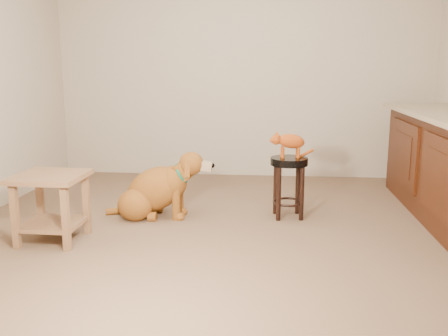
# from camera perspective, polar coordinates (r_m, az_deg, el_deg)

# --- Properties ---
(floor) EXTENTS (4.50, 4.00, 0.01)m
(floor) POSITION_cam_1_polar(r_m,az_deg,el_deg) (4.31, 0.62, -6.53)
(floor) COLOR brown
(floor) RESTS_ON ground
(room_shell) EXTENTS (4.54, 4.04, 2.62)m
(room_shell) POSITION_cam_1_polar(r_m,az_deg,el_deg) (4.11, 0.68, 16.30)
(room_shell) COLOR #B4A691
(room_shell) RESTS_ON ground
(padded_stool) EXTENTS (0.33, 0.33, 0.54)m
(padded_stool) POSITION_cam_1_polar(r_m,az_deg,el_deg) (4.47, 7.41, -0.81)
(padded_stool) COLOR black
(padded_stool) RESTS_ON ground
(wood_stool) EXTENTS (0.43, 0.43, 0.73)m
(wood_stool) POSITION_cam_1_polar(r_m,az_deg,el_deg) (5.65, 20.80, 1.05)
(wood_stool) COLOR brown
(wood_stool) RESTS_ON ground
(side_table) EXTENTS (0.52, 0.52, 0.53)m
(side_table) POSITION_cam_1_polar(r_m,az_deg,el_deg) (4.07, -19.12, -3.17)
(side_table) COLOR brown
(side_table) RESTS_ON ground
(golden_retriever) EXTENTS (1.01, 0.50, 0.64)m
(golden_retriever) POSITION_cam_1_polar(r_m,az_deg,el_deg) (4.52, -7.79, -2.61)
(golden_retriever) COLOR brown
(golden_retriever) RESTS_ON ground
(tabby_kitten) EXTENTS (0.40, 0.19, 0.26)m
(tabby_kitten) POSITION_cam_1_polar(r_m,az_deg,el_deg) (4.42, 7.39, 2.97)
(tabby_kitten) COLOR #8E380E
(tabby_kitten) RESTS_ON padded_stool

